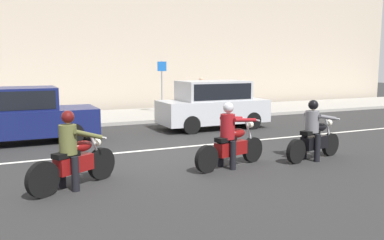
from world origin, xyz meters
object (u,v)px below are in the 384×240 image
(motorcycle_with_rider_gray, at_px, (314,135))
(parked_sedan_navy, at_px, (20,115))
(pedestrian_bystander, at_px, (201,91))
(motorcycle_with_rider_crimson, at_px, (231,141))
(motorcycle_with_rider_olive, at_px, (73,156))
(street_sign_post, at_px, (162,81))
(parked_hatchback_silver, at_px, (213,104))

(motorcycle_with_rider_gray, distance_m, parked_sedan_navy, 8.68)
(motorcycle_with_rider_gray, distance_m, pedestrian_bystander, 10.52)
(motorcycle_with_rider_crimson, xyz_separation_m, pedestrian_bystander, (4.18, 10.14, 0.45))
(pedestrian_bystander, bearing_deg, motorcycle_with_rider_gray, -100.13)
(motorcycle_with_rider_gray, relative_size, pedestrian_bystander, 1.24)
(motorcycle_with_rider_olive, height_order, street_sign_post, street_sign_post)
(street_sign_post, bearing_deg, motorcycle_with_rider_gray, -87.72)
(motorcycle_with_rider_crimson, relative_size, parked_sedan_navy, 0.49)
(motorcycle_with_rider_gray, relative_size, street_sign_post, 0.83)
(pedestrian_bystander, bearing_deg, parked_sedan_navy, -150.44)
(motorcycle_with_rider_olive, xyz_separation_m, pedestrian_bystander, (7.81, 10.25, 0.45))
(motorcycle_with_rider_crimson, xyz_separation_m, parked_sedan_navy, (-4.39, 5.28, 0.24))
(motorcycle_with_rider_crimson, xyz_separation_m, motorcycle_with_rider_gray, (2.33, -0.21, -0.00))
(parked_sedan_navy, bearing_deg, street_sign_post, 35.23)
(motorcycle_with_rider_crimson, xyz_separation_m, parked_hatchback_silver, (2.32, 5.33, 0.30))
(parked_sedan_navy, xyz_separation_m, pedestrian_bystander, (8.56, 4.86, 0.21))
(parked_hatchback_silver, height_order, pedestrian_bystander, parked_hatchback_silver)
(parked_sedan_navy, bearing_deg, motorcycle_with_rider_crimson, -50.26)
(parked_sedan_navy, relative_size, parked_hatchback_silver, 1.08)
(motorcycle_with_rider_crimson, relative_size, pedestrian_bystander, 1.31)
(pedestrian_bystander, bearing_deg, parked_hatchback_silver, -111.06)
(motorcycle_with_rider_crimson, relative_size, parked_hatchback_silver, 0.52)
(motorcycle_with_rider_olive, bearing_deg, parked_sedan_navy, 97.95)
(parked_hatchback_silver, xyz_separation_m, street_sign_post, (-0.39, 4.41, 0.67))
(motorcycle_with_rider_olive, distance_m, parked_hatchback_silver, 8.08)
(parked_hatchback_silver, height_order, street_sign_post, street_sign_post)
(motorcycle_with_rider_gray, height_order, street_sign_post, street_sign_post)
(motorcycle_with_rider_olive, distance_m, pedestrian_bystander, 12.90)
(motorcycle_with_rider_olive, relative_size, parked_hatchback_silver, 0.46)
(motorcycle_with_rider_crimson, relative_size, street_sign_post, 0.88)
(motorcycle_with_rider_olive, bearing_deg, parked_hatchback_silver, 42.42)
(motorcycle_with_rider_gray, bearing_deg, motorcycle_with_rider_crimson, 174.75)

